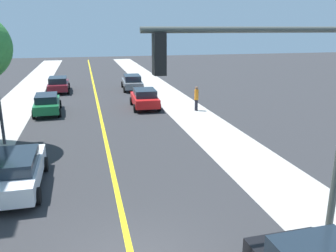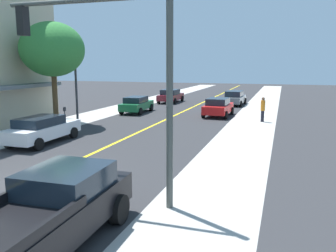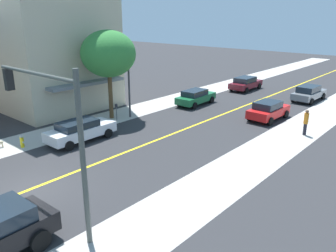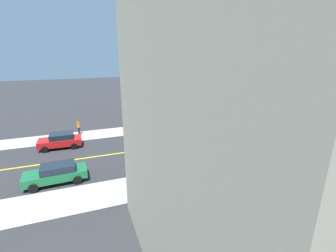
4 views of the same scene
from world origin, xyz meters
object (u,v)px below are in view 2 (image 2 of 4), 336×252
Objects in this scene: traffic_light_mast at (117,59)px; street_lamp at (76,76)px; pedestrian_orange_shirt at (263,109)px; grey_sedan_right_curb at (235,98)px; green_sedan_left_curb at (137,104)px; parking_meter at (65,114)px; white_sedan_left_curb at (42,129)px; maroon_sedan_left_curb at (171,96)px; red_sedan_right_curb at (218,107)px; street_tree_right_corner at (52,50)px; black_pickup_truck at (46,215)px.

street_lamp is (-9.30, 12.22, -0.93)m from traffic_light_mast.
traffic_light_mast is 17.96m from pedestrian_orange_shirt.
green_sedan_left_curb is at bearing 141.37° from grey_sedan_right_curb.
parking_meter is 0.29× the size of white_sedan_left_curb.
maroon_sedan_left_curb is at bearing -4.12° from green_sedan_left_curb.
traffic_light_mast reaches higher than street_lamp.
maroon_sedan_left_curb is 21.96m from white_sedan_left_curb.
red_sedan_right_curb is 8.59m from grey_sedan_right_curb.
street_lamp reaches higher than white_sedan_left_curb.
parking_meter is at bearing 20.27° from white_sedan_left_curb.
traffic_light_mast is at bearing -166.10° from maroon_sedan_left_curb.
grey_sedan_right_curb is at bearing 0.70° from red_sedan_right_curb.
street_tree_right_corner is at bearing 26.76° from pedestrian_orange_shirt.
traffic_light_mast is 15.38m from street_lamp.
white_sedan_left_curb is at bearing -38.87° from traffic_light_mast.
parking_meter is at bearing 153.33° from grey_sedan_right_curb.
pedestrian_orange_shirt is at bearing 26.84° from parking_meter.
street_lamp is 13.83m from pedestrian_orange_shirt.
grey_sedan_right_curb is at bearing -89.68° from traffic_light_mast.
red_sedan_right_curb is 0.88× the size of white_sedan_left_curb.
maroon_sedan_left_curb is 0.98× the size of white_sedan_left_curb.
red_sedan_right_curb is 14.88m from white_sedan_left_curb.
red_sedan_right_curb is (9.09, 8.25, -0.11)m from parking_meter.
street_lamp is 2.96× the size of pedestrian_orange_shirt.
parking_meter is 0.33× the size of red_sedan_right_curb.
maroon_sedan_left_curb is at bearing 83.12° from parking_meter.
red_sedan_right_curb is at bearing 42.22° from parking_meter.
street_lamp is 7.55m from green_sedan_left_curb.
grey_sedan_right_curb is (7.20, -0.42, 0.01)m from maroon_sedan_left_curb.
traffic_light_mast is (9.44, -10.88, 3.49)m from parking_meter.
grey_sedan_right_curb reaches higher than parking_meter.
pedestrian_orange_shirt is at bearing -100.82° from traffic_light_mast.
traffic_light_mast is 1.19× the size of street_lamp.
maroon_sedan_left_curb is 9.06m from green_sedan_left_curb.
parking_meter is at bearing 31.39° from black_pickup_truck.
street_lamp is 1.15× the size of white_sedan_left_curb.
grey_sedan_right_curb is at bearing -94.07° from maroon_sedan_left_curb.
grey_sedan_right_curb is 0.98× the size of white_sedan_left_curb.
black_pickup_truck is at bearing 85.70° from traffic_light_mast.
red_sedan_right_curb reaches higher than parking_meter.
grey_sedan_right_curb is (9.28, 16.83, -0.11)m from parking_meter.
maroon_sedan_left_curb reaches higher than parking_meter.
street_lamp is (0.96, 1.18, -1.76)m from street_tree_right_corner.
parking_meter is at bearing 172.35° from maroon_sedan_left_curb.
street_lamp is at bearing 163.80° from green_sedan_left_curb.
pedestrian_orange_shirt is at bearing -101.47° from green_sedan_left_curb.
black_pickup_truck is 20.90m from pedestrian_orange_shirt.
grey_sedan_right_curb is 1.04× the size of green_sedan_left_curb.
street_lamp is 1.31× the size of red_sedan_right_curb.
maroon_sedan_left_curb is at bearing -1.27° from white_sedan_left_curb.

